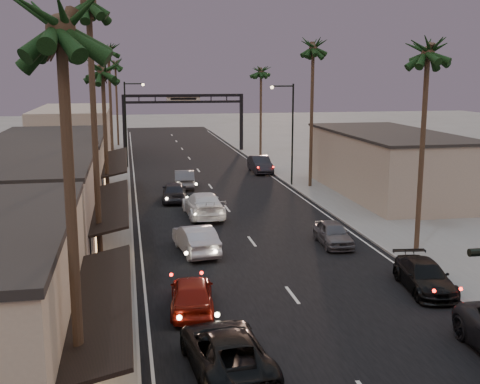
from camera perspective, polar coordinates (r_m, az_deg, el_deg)
name	(u,v)px	position (r m, az deg, el deg)	size (l,w,h in m)	color
ground	(221,200)	(47.67, -1.83, -0.80)	(200.00, 200.00, 0.00)	slate
road	(212,188)	(52.51, -2.67, 0.33)	(14.00, 120.00, 0.02)	black
sidewalk_left	(103,178)	(58.94, -12.83, 1.33)	(5.00, 92.00, 0.12)	slate
sidewalk_right	(295,172)	(61.21, 5.24, 1.93)	(5.00, 92.00, 0.12)	slate
storefront_mid	(16,214)	(33.37, -20.51, -1.96)	(8.00, 14.00, 5.50)	gray
storefront_far	(52,170)	(48.98, -17.43, 1.99)	(8.00, 16.00, 5.00)	tan
storefront_dist	(75,134)	(71.63, -15.40, 5.31)	(8.00, 20.00, 6.00)	gray
building_right	(388,164)	(51.24, 13.83, 2.57)	(8.00, 18.00, 5.00)	gray
arch	(184,108)	(76.52, -5.38, 7.92)	(15.20, 0.40, 7.27)	black
streetlight_right	(290,126)	(53.17, 4.72, 6.24)	(2.13, 0.30, 9.00)	black
streetlight_left	(128,118)	(64.22, -10.55, 6.96)	(2.13, 0.30, 9.00)	black
palm_la	(59,9)	(15.18, -16.74, 16.31)	(3.20, 3.20, 13.20)	#38281C
palm_lc	(102,65)	(42.08, -12.94, 11.68)	(3.20, 3.20, 12.20)	#38281C
palm_ld	(108,46)	(61.11, -12.39, 13.33)	(3.20, 3.20, 14.20)	#38281C
palm_ra	(428,44)	(33.97, 17.44, 13.25)	(3.20, 3.20, 13.20)	#38281C
palm_rb	(313,43)	(52.53, 6.97, 13.87)	(3.20, 3.20, 14.20)	#38281C
palm_rc	(261,68)	(71.81, 2.01, 11.69)	(3.20, 3.20, 12.20)	#38281C
palm_far	(115,61)	(84.07, -11.75, 12.07)	(3.20, 3.20, 13.20)	#38281C
oncoming_red	(192,294)	(25.94, -4.58, -9.58)	(1.81, 4.49, 1.53)	maroon
oncoming_pickup	(226,350)	(21.00, -1.32, -14.79)	(2.52, 5.46, 1.52)	black
oncoming_silver	(196,239)	(33.92, -4.23, -4.45)	(1.69, 4.85, 1.60)	#ADACB2
oncoming_white	(203,204)	(42.27, -3.51, -1.19)	(2.42, 5.95, 1.73)	white
oncoming_dgrey	(174,191)	(47.49, -6.25, 0.06)	(1.85, 4.61, 1.57)	black
oncoming_grey_far	(184,179)	(52.99, -5.30, 1.26)	(1.67, 4.78, 1.57)	#4D4D52
curbside_black	(425,276)	(29.45, 17.09, -7.65)	(1.92, 4.71, 1.37)	black
curbside_grey	(333,233)	(35.74, 8.81, -3.91)	(1.65, 4.10, 1.40)	#4D4D52
curbside_far	(260,164)	(60.74, 1.93, 2.63)	(1.75, 5.03, 1.66)	black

